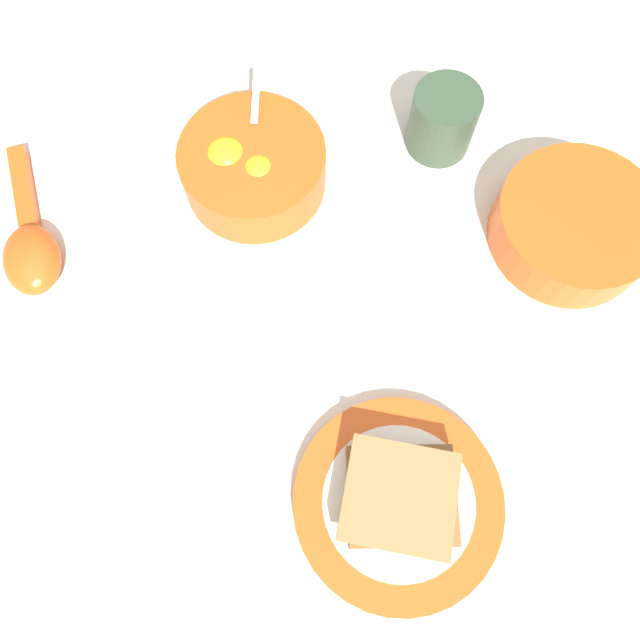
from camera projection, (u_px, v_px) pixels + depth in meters
name	position (u px, v px, depth m)	size (l,w,h in m)	color
ground_plane	(309.00, 253.00, 0.63)	(3.00, 3.00, 0.00)	silver
egg_bowl	(253.00, 166.00, 0.63)	(0.15, 0.15, 0.08)	#DB5119
toast_plate	(398.00, 502.00, 0.54)	(0.18, 0.18, 0.01)	#DB5119
toast_sandwich	(400.00, 496.00, 0.52)	(0.12, 0.12, 0.03)	brown
soup_spoon	(31.00, 248.00, 0.61)	(0.15, 0.15, 0.03)	#DB5119
congee_bowl	(575.00, 224.00, 0.61)	(0.16, 0.16, 0.05)	#DB5119
drinking_cup	(443.00, 119.00, 0.64)	(0.07, 0.07, 0.07)	#334733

